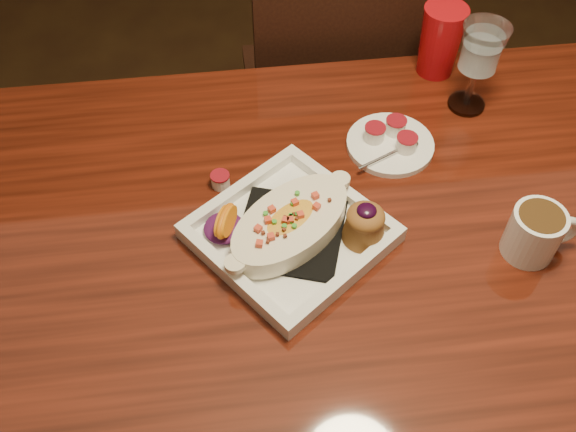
{
  "coord_description": "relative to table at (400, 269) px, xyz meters",
  "views": [
    {
      "loc": [
        -0.27,
        -0.59,
        1.57
      ],
      "look_at": [
        -0.19,
        0.05,
        0.77
      ],
      "focal_mm": 40.0,
      "sensor_mm": 36.0,
      "label": 1
    }
  ],
  "objects": [
    {
      "name": "goblet",
      "position": [
        0.18,
        0.29,
        0.22
      ],
      "size": [
        0.08,
        0.08,
        0.17
      ],
      "color": "silver",
      "rests_on": "table"
    },
    {
      "name": "chair_far",
      "position": [
        -0.0,
        0.63,
        -0.15
      ],
      "size": [
        0.42,
        0.42,
        0.93
      ],
      "rotation": [
        0.0,
        0.0,
        3.14
      ],
      "color": "black",
      "rests_on": "floor"
    },
    {
      "name": "coffee_mug",
      "position": [
        0.18,
        -0.05,
        0.14
      ],
      "size": [
        0.11,
        0.08,
        0.09
      ],
      "rotation": [
        0.0,
        0.0,
        0.0
      ],
      "color": "white",
      "rests_on": "table"
    },
    {
      "name": "creamer_loose",
      "position": [
        -0.29,
        0.14,
        0.11
      ],
      "size": [
        0.03,
        0.03,
        0.03
      ],
      "color": "white",
      "rests_on": "table"
    },
    {
      "name": "floor",
      "position": [
        0.0,
        0.0,
        -0.65
      ],
      "size": [
        7.0,
        7.0,
        0.0
      ],
      "primitive_type": "plane",
      "color": "#312110",
      "rests_on": "ground"
    },
    {
      "name": "plate",
      "position": [
        -0.18,
        0.02,
        0.13
      ],
      "size": [
        0.36,
        0.36,
        0.08
      ],
      "rotation": [
        0.0,
        0.0,
        0.65
      ],
      "color": "white",
      "rests_on": "table"
    },
    {
      "name": "table",
      "position": [
        0.0,
        0.0,
        0.0
      ],
      "size": [
        1.5,
        0.9,
        0.75
      ],
      "color": "#641C0E",
      "rests_on": "floor"
    },
    {
      "name": "red_tumbler",
      "position": [
        0.15,
        0.4,
        0.17
      ],
      "size": [
        0.08,
        0.08,
        0.14
      ],
      "primitive_type": "cone",
      "color": "red",
      "rests_on": "table"
    },
    {
      "name": "saucer",
      "position": [
        0.02,
        0.2,
        0.11
      ],
      "size": [
        0.16,
        0.16,
        0.11
      ],
      "color": "white",
      "rests_on": "table"
    }
  ]
}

